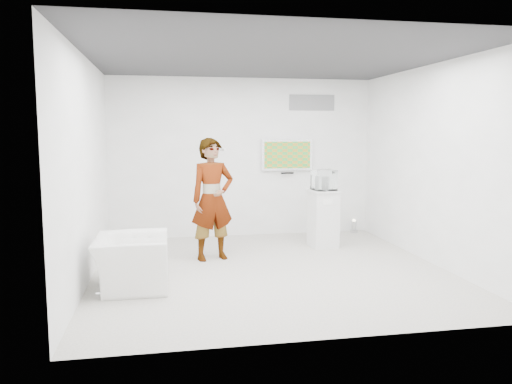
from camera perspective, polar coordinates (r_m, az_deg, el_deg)
room at (r=7.08m, az=1.66°, el=2.91°), size 5.01×5.01×3.00m
tv at (r=9.65m, az=3.55°, el=4.26°), size 1.00×0.08×0.60m
logo_decal at (r=9.82m, az=6.41°, el=10.11°), size 0.90×0.02×0.30m
person at (r=7.77m, az=-5.00°, el=-0.84°), size 0.79×0.63×1.90m
armchair at (r=6.63m, az=-14.00°, el=-7.78°), size 0.91×1.04×0.67m
pedestal at (r=8.73m, az=7.68°, el=-3.03°), size 0.53×0.53×0.99m
floor_uplight at (r=10.13m, az=11.13°, el=-3.84°), size 0.22×0.22×0.26m
vitrine at (r=8.64m, az=7.76°, el=1.38°), size 0.39×0.39×0.35m
console at (r=8.65m, az=7.75°, el=1.02°), size 0.10×0.19×0.24m
wii_remote at (r=7.94m, az=-3.79°, el=4.85°), size 0.09×0.16×0.04m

